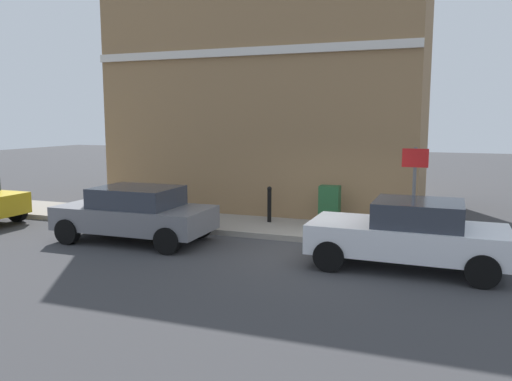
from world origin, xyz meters
TOP-DOWN VIEW (x-y plane):
  - ground at (0.00, 0.00)m, footprint 80.00×80.00m
  - sidewalk at (2.09, 6.00)m, footprint 2.23×30.00m
  - corner_building at (6.75, 3.08)m, footprint 7.19×10.17m
  - car_white at (-0.40, -2.02)m, footprint 1.92×4.00m
  - car_grey at (-0.35, 4.68)m, footprint 1.94×3.95m
  - utility_cabinet at (2.38, 0.26)m, footprint 0.46×0.61m
  - bollard_near_cabinet at (2.48, 2.04)m, footprint 0.14×0.14m
  - street_sign at (1.25, -2.00)m, footprint 0.08×0.60m

SIDE VIEW (x-z plane):
  - ground at x=0.00m, z-range 0.00..0.00m
  - sidewalk at x=2.09m, z-range 0.00..0.15m
  - utility_cabinet at x=2.38m, z-range 0.11..1.26m
  - bollard_near_cabinet at x=2.48m, z-range 0.19..1.22m
  - car_white at x=-0.40m, z-range 0.02..1.46m
  - car_grey at x=-0.35m, z-range 0.04..1.44m
  - street_sign at x=1.25m, z-range 0.51..2.81m
  - corner_building at x=6.75m, z-range 0.00..9.12m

